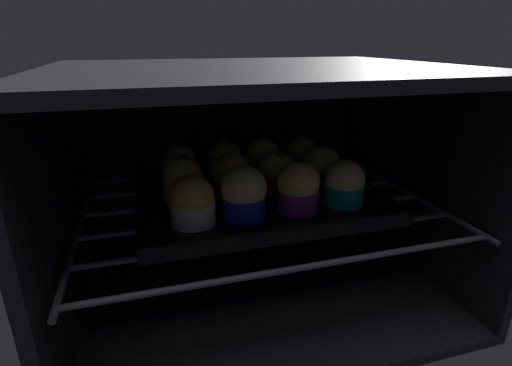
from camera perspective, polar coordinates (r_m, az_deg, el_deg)
The scene contains 15 objects.
oven_cavity at distance 66.16cm, azimuth -0.73°, elevation 0.77°, with size 59.00×47.00×37.00cm.
oven_rack at distance 63.62cm, azimuth 0.32°, elevation -3.34°, with size 54.80×42.00×0.80cm.
baking_tray at distance 64.30cm, azimuth 0.00°, elevation -2.03°, with size 37.87×30.24×2.20cm.
muffin_row0_col0 at distance 53.71cm, azimuth -9.26°, elevation -2.77°, with size 6.12×6.12×6.95cm.
muffin_row0_col1 at distance 54.83cm, azimuth -1.80°, elevation -1.53°, with size 6.48×6.48×7.55cm.
muffin_row0_col2 at distance 57.26cm, azimuth 6.16°, elevation -0.75°, with size 6.25×6.25×7.50cm.
muffin_row0_col3 at distance 60.91cm, azimuth 12.69°, elevation -0.20°, with size 6.24×6.24×6.95cm.
muffin_row1_col0 at distance 60.96cm, azimuth -10.60°, elevation 0.24°, with size 6.11×6.11×7.61cm.
muffin_row1_col1 at distance 61.94cm, azimuth -3.58°, elevation 0.83°, with size 6.20×6.20×7.27cm.
muffin_row1_col2 at distance 64.35cm, azimuth 2.98°, elevation 1.47°, with size 6.11×6.11×7.25cm.
muffin_row1_col3 at distance 66.86cm, azimuth 9.49°, elevation 2.02°, with size 6.37×6.37×7.22cm.
muffin_row2_col0 at distance 67.83cm, azimuth -11.00°, elevation 2.20°, with size 6.11×6.11×7.20cm.
muffin_row2_col1 at distance 68.83cm, azimuth -4.54°, elevation 2.90°, with size 6.11×6.11×7.71cm.
muffin_row2_col2 at distance 70.68cm, azimuth 0.96°, elevation 3.40°, with size 6.13×6.13×7.35cm.
muffin_row2_col3 at distance 73.62cm, azimuth 6.68°, elevation 3.79°, with size 6.11×6.11×7.03cm.
Camera 1 is at (-16.82, -33.81, 39.09)cm, focal length 27.44 mm.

